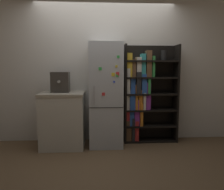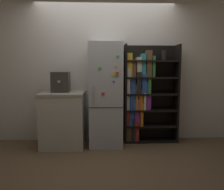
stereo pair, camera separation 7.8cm
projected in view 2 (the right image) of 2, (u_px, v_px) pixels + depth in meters
The scene contains 6 objects.
ground_plane at pixel (106, 147), 3.71m from camera, with size 16.00×16.00×0.00m, color brown.
wall_back at pixel (105, 70), 4.03m from camera, with size 8.00×0.05×2.60m.
refrigerator at pixel (106, 95), 3.76m from camera, with size 0.56×0.61×1.75m.
bookshelf at pixel (144, 94), 3.96m from camera, with size 0.96×0.31×1.75m.
kitchen_counter at pixel (63, 119), 3.75m from camera, with size 0.72×0.67×0.93m.
espresso_machine at pixel (61, 82), 3.72m from camera, with size 0.30×0.30×0.34m.
Camera 2 is at (-0.04, -3.58, 1.30)m, focal length 35.00 mm.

